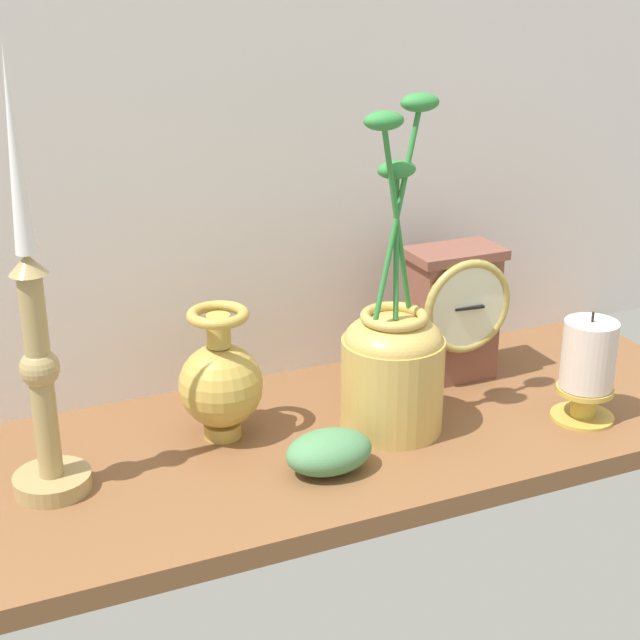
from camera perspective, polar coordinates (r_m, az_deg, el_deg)
The scene contains 8 objects.
ground_plane at distance 112.65cm, azimuth 0.73°, elevation -7.10°, with size 100.00×36.00×2.40cm, color brown.
back_wall at distance 117.82cm, azimuth -3.00°, elevation 11.56°, with size 120.00×2.00×65.00cm, color silver.
mantel_clock at distance 123.11cm, azimuth 7.91°, elevation 0.49°, with size 12.16×8.02×17.21cm.
candlestick_tall_left at distance 98.60cm, azimuth -16.26°, elevation -2.31°, with size 7.94×7.94×44.63cm.
brass_vase_bulbous at distance 108.60cm, azimuth -5.87°, elevation -3.60°, with size 9.51×9.51×15.40cm.
brass_vase_jar at distance 109.53cm, azimuth 4.31°, elevation -2.43°, with size 11.75×11.75×37.92cm.
pillar_candle_front at distance 116.42cm, azimuth 15.47°, elevation -2.69°, with size 7.42×7.42×13.40cm.
ivy_sprig at distance 103.12cm, azimuth 0.53°, elevation -7.77°, with size 9.55×6.68×4.56cm.
Camera 1 is at (-41.25, -90.04, 52.46)cm, focal length 54.33 mm.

